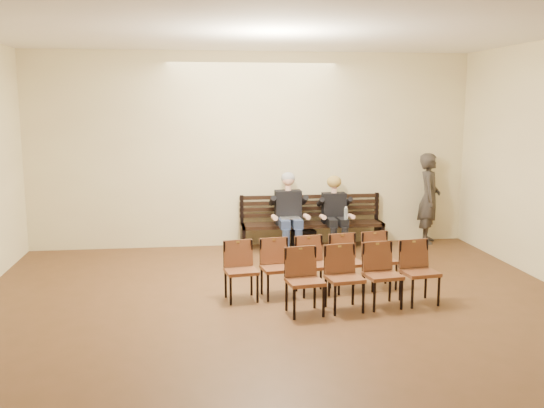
{
  "coord_description": "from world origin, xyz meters",
  "views": [
    {
      "loc": [
        -1.07,
        -5.92,
        2.58
      ],
      "look_at": [
        0.23,
        4.05,
        0.91
      ],
      "focal_mm": 40.0,
      "sensor_mm": 36.0,
      "label": 1
    }
  ],
  "objects_px": {
    "bench": "(312,235)",
    "seated_woman": "(335,215)",
    "chair_row_front": "(313,266)",
    "laptop": "(290,219)",
    "passerby": "(429,192)",
    "water_bottle": "(346,220)",
    "chair_row_back": "(364,277)",
    "bag": "(304,238)",
    "seated_man": "(289,212)"
  },
  "relations": [
    {
      "from": "bench",
      "to": "seated_woman",
      "type": "xyz_separation_m",
      "value": [
        0.39,
        -0.12,
        0.38
      ]
    },
    {
      "from": "seated_woman",
      "to": "chair_row_front",
      "type": "distance_m",
      "value": 2.73
    },
    {
      "from": "laptop",
      "to": "passerby",
      "type": "xyz_separation_m",
      "value": [
        2.68,
        0.36,
        0.39
      ]
    },
    {
      "from": "bench",
      "to": "chair_row_front",
      "type": "xyz_separation_m",
      "value": [
        -0.52,
        -2.69,
        0.17
      ]
    },
    {
      "from": "bench",
      "to": "chair_row_front",
      "type": "bearing_deg",
      "value": -101.0
    },
    {
      "from": "laptop",
      "to": "water_bottle",
      "type": "bearing_deg",
      "value": -15.79
    },
    {
      "from": "seated_woman",
      "to": "chair_row_front",
      "type": "xyz_separation_m",
      "value": [
        -0.91,
        -2.57,
        -0.21
      ]
    },
    {
      "from": "bench",
      "to": "chair_row_back",
      "type": "relative_size",
      "value": 1.3
    },
    {
      "from": "laptop",
      "to": "bag",
      "type": "relative_size",
      "value": 0.83
    },
    {
      "from": "seated_woman",
      "to": "passerby",
      "type": "height_order",
      "value": "passerby"
    },
    {
      "from": "laptop",
      "to": "chair_row_front",
      "type": "bearing_deg",
      "value": -99.15
    },
    {
      "from": "bench",
      "to": "laptop",
      "type": "bearing_deg",
      "value": -149.96
    },
    {
      "from": "seated_woman",
      "to": "laptop",
      "type": "bearing_deg",
      "value": -170.68
    },
    {
      "from": "laptop",
      "to": "passerby",
      "type": "relative_size",
      "value": 0.18
    },
    {
      "from": "seated_man",
      "to": "chair_row_front",
      "type": "height_order",
      "value": "seated_man"
    },
    {
      "from": "bench",
      "to": "chair_row_front",
      "type": "relative_size",
      "value": 1.07
    },
    {
      "from": "bag",
      "to": "chair_row_back",
      "type": "distance_m",
      "value": 3.48
    },
    {
      "from": "seated_man",
      "to": "chair_row_back",
      "type": "relative_size",
      "value": 0.69
    },
    {
      "from": "water_bottle",
      "to": "laptop",
      "type": "bearing_deg",
      "value": 171.53
    },
    {
      "from": "bench",
      "to": "passerby",
      "type": "bearing_deg",
      "value": 2.56
    },
    {
      "from": "bench",
      "to": "bag",
      "type": "height_order",
      "value": "bench"
    },
    {
      "from": "bag",
      "to": "chair_row_front",
      "type": "xyz_separation_m",
      "value": [
        -0.38,
        -2.79,
        0.24
      ]
    },
    {
      "from": "chair_row_front",
      "to": "passerby",
      "type": "bearing_deg",
      "value": 36.83
    },
    {
      "from": "laptop",
      "to": "passerby",
      "type": "bearing_deg",
      "value": 0.28
    },
    {
      "from": "chair_row_back",
      "to": "bag",
      "type": "bearing_deg",
      "value": 84.81
    },
    {
      "from": "passerby",
      "to": "chair_row_front",
      "type": "xyz_separation_m",
      "value": [
        -2.76,
        -2.79,
        -0.57
      ]
    },
    {
      "from": "seated_man",
      "to": "water_bottle",
      "type": "relative_size",
      "value": 5.95
    },
    {
      "from": "laptop",
      "to": "chair_row_back",
      "type": "height_order",
      "value": "chair_row_back"
    },
    {
      "from": "water_bottle",
      "to": "bag",
      "type": "xyz_separation_m",
      "value": [
        -0.66,
        0.5,
        -0.41
      ]
    },
    {
      "from": "seated_woman",
      "to": "seated_man",
      "type": "bearing_deg",
      "value": 180.0
    },
    {
      "from": "bag",
      "to": "passerby",
      "type": "distance_m",
      "value": 2.51
    },
    {
      "from": "seated_woman",
      "to": "water_bottle",
      "type": "relative_size",
      "value": 5.19
    },
    {
      "from": "chair_row_back",
      "to": "seated_woman",
      "type": "bearing_deg",
      "value": 75.65
    },
    {
      "from": "laptop",
      "to": "chair_row_front",
      "type": "relative_size",
      "value": 0.14
    },
    {
      "from": "seated_man",
      "to": "laptop",
      "type": "relative_size",
      "value": 4.02
    },
    {
      "from": "seated_man",
      "to": "laptop",
      "type": "distance_m",
      "value": 0.18
    },
    {
      "from": "seated_woman",
      "to": "passerby",
      "type": "bearing_deg",
      "value": 6.81
    },
    {
      "from": "water_bottle",
      "to": "bag",
      "type": "height_order",
      "value": "water_bottle"
    },
    {
      "from": "passerby",
      "to": "bag",
      "type": "bearing_deg",
      "value": 113.68
    },
    {
      "from": "laptop",
      "to": "bag",
      "type": "bearing_deg",
      "value": 42.08
    },
    {
      "from": "laptop",
      "to": "water_bottle",
      "type": "relative_size",
      "value": 1.48
    },
    {
      "from": "bench",
      "to": "water_bottle",
      "type": "bearing_deg",
      "value": -37.65
    },
    {
      "from": "bench",
      "to": "passerby",
      "type": "relative_size",
      "value": 1.34
    },
    {
      "from": "chair_row_back",
      "to": "seated_man",
      "type": "bearing_deg",
      "value": 90.38
    },
    {
      "from": "seated_man",
      "to": "chair_row_front",
      "type": "xyz_separation_m",
      "value": [
        -0.07,
        -2.57,
        -0.29
      ]
    },
    {
      "from": "water_bottle",
      "to": "chair_row_front",
      "type": "relative_size",
      "value": 0.1
    },
    {
      "from": "seated_man",
      "to": "seated_woman",
      "type": "distance_m",
      "value": 0.84
    },
    {
      "from": "bench",
      "to": "bag",
      "type": "distance_m",
      "value": 0.19
    },
    {
      "from": "chair_row_back",
      "to": "chair_row_front",
      "type": "bearing_deg",
      "value": 120.16
    },
    {
      "from": "chair_row_front",
      "to": "bag",
      "type": "bearing_deg",
      "value": 73.65
    }
  ]
}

